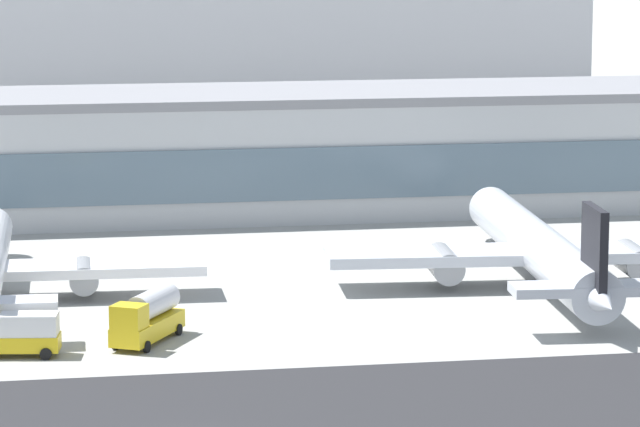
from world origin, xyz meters
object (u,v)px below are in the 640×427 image
(airliner_black_tail_gate_1, at_px, (542,252))
(service_fuel_truck_1, at_px, (147,317))
(terminal_building, at_px, (214,152))
(service_box_truck_0, at_px, (19,333))

(airliner_black_tail_gate_1, relative_size, service_fuel_truck_1, 5.65)
(terminal_building, height_order, service_fuel_truck_1, terminal_building)
(terminal_building, height_order, airliner_black_tail_gate_1, terminal_building)
(service_box_truck_0, xyz_separation_m, service_fuel_truck_1, (9.76, 2.62, 0.24))
(airliner_black_tail_gate_1, height_order, service_fuel_truck_1, airliner_black_tail_gate_1)
(terminal_building, relative_size, service_box_truck_0, 29.83)
(terminal_building, relative_size, airliner_black_tail_gate_1, 3.82)
(terminal_building, relative_size, service_fuel_truck_1, 21.61)
(service_box_truck_0, bearing_deg, airliner_black_tail_gate_1, -151.34)
(service_fuel_truck_1, bearing_deg, service_box_truck_0, -45.64)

